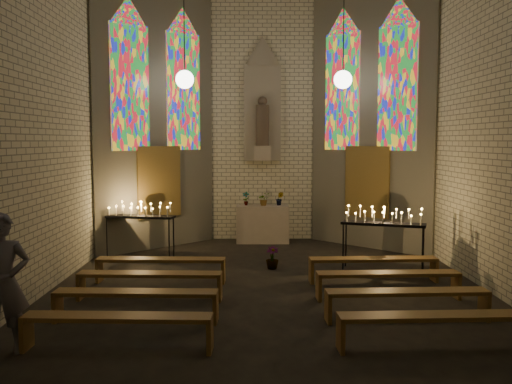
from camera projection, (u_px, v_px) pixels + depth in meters
floor at (269, 298)px, 9.96m from camera, size 12.00×12.00×0.00m
room at (265, 98)px, 12.98m from camera, size 8.22×12.43×7.00m
altar at (263, 224)px, 15.34m from camera, size 1.40×0.60×1.00m
flower_vase_left at (246, 198)px, 15.33m from camera, size 0.22×0.17×0.37m
flower_vase_center at (264, 199)px, 15.27m from camera, size 0.37×0.34×0.35m
flower_vase_right at (280, 199)px, 15.34m from camera, size 0.22×0.18×0.37m
aisle_flower_pot at (272, 258)px, 12.19m from camera, size 0.27×0.27×0.48m
votive_stand_left at (140, 213)px, 13.42m from camera, size 1.70×0.72×1.22m
votive_stand_right at (383, 219)px, 11.94m from camera, size 1.77×0.98×1.27m
pew_left_0 at (161, 263)px, 11.01m from camera, size 2.49×0.44×0.48m
pew_right_0 at (373, 262)px, 11.05m from camera, size 2.49×0.44×0.48m
pew_left_1 at (150, 278)px, 9.82m from camera, size 2.49×0.44×0.48m
pew_right_1 at (388, 277)px, 9.86m from camera, size 2.49×0.44×0.48m
pew_left_2 at (136, 296)px, 8.62m from camera, size 2.49×0.44×0.48m
pew_right_2 at (407, 296)px, 8.66m from camera, size 2.49×0.44×0.48m
pew_left_3 at (118, 322)px, 7.43m from camera, size 2.49×0.44×0.48m
pew_right_3 at (432, 321)px, 7.46m from camera, size 2.49×0.44×0.48m
visitor at (3, 283)px, 7.29m from camera, size 0.76×0.60×1.83m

